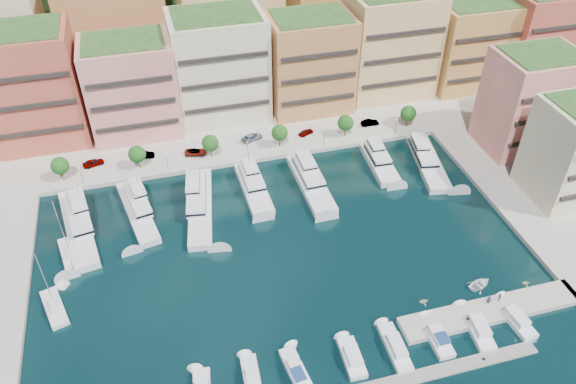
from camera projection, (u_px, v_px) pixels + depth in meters
name	position (u px, v px, depth m)	size (l,w,h in m)	color
ground	(284.00, 256.00, 104.48)	(400.00, 400.00, 0.00)	black
north_quay	(224.00, 96.00, 150.84)	(220.00, 64.00, 2.00)	#9E998E
hillside	(198.00, 27.00, 186.73)	(240.00, 40.00, 58.00)	#243A17
finger_pier	(490.00, 312.00, 94.17)	(32.00, 5.00, 2.00)	#9E998E
apartment_1	(33.00, 87.00, 125.30)	(20.00, 16.50, 26.80)	#B9523D
apartment_2	(131.00, 87.00, 129.37)	(20.00, 15.50, 22.80)	#F29487
apartment_3	(219.00, 66.00, 134.22)	(22.00, 16.50, 25.80)	beige
apartment_4	(309.00, 63.00, 137.87)	(20.00, 15.50, 23.80)	#B77644
apartment_5	(390.00, 43.00, 142.92)	(22.00, 16.50, 26.80)	#D5B671
apartment_6	(470.00, 44.00, 147.20)	(20.00, 15.50, 22.80)	#BB8D44
apartment_7	(542.00, 35.00, 149.17)	(22.00, 16.50, 24.80)	#B9523D
apartment_east_a	(530.00, 101.00, 124.36)	(18.00, 14.50, 22.80)	#F29487
backblock_1	(116.00, 32.00, 144.58)	(26.00, 18.00, 30.00)	#B77644
backblock_2	(230.00, 19.00, 150.73)	(26.00, 18.00, 30.00)	#D5B671
backblock_3	(336.00, 8.00, 156.88)	(26.00, 18.00, 30.00)	#BB8D44
tree_0	(60.00, 166.00, 118.33)	(3.80, 3.80, 5.65)	#473323
tree_1	(137.00, 154.00, 121.61)	(3.80, 3.80, 5.65)	#473323
tree_2	(210.00, 143.00, 124.89)	(3.80, 3.80, 5.65)	#473323
tree_3	(280.00, 133.00, 128.17)	(3.80, 3.80, 5.65)	#473323
tree_4	(346.00, 123.00, 131.45)	(3.80, 3.80, 5.65)	#473323
tree_5	(408.00, 113.00, 134.73)	(3.80, 3.80, 5.65)	#473323
lamppost_0	(80.00, 173.00, 118.01)	(0.30, 0.30, 4.20)	black
lamppost_1	(167.00, 159.00, 121.70)	(0.30, 0.30, 4.20)	black
lamppost_2	(248.00, 147.00, 125.39)	(0.30, 0.30, 4.20)	black
lamppost_3	(324.00, 135.00, 129.08)	(0.30, 0.30, 4.20)	black
lamppost_4	(396.00, 124.00, 132.77)	(0.30, 0.30, 4.20)	black
yacht_0	(78.00, 223.00, 109.71)	(8.30, 24.14, 7.30)	silver
yacht_1	(137.00, 209.00, 113.22)	(7.85, 20.84, 7.30)	silver
yacht_2	(200.00, 202.00, 114.53)	(8.16, 24.37, 7.30)	silver
yacht_3	(253.00, 184.00, 119.11)	(5.06, 17.73, 7.30)	silver
yacht_4	(310.00, 180.00, 120.55)	(5.43, 20.92, 7.30)	silver
yacht_5	(379.00, 160.00, 125.85)	(5.53, 15.67, 7.30)	silver
yacht_6	(427.00, 159.00, 126.25)	(8.66, 21.16, 7.30)	silver
cruiser_3	(253.00, 382.00, 83.40)	(2.93, 9.21, 2.55)	white
cruiser_4	(297.00, 372.00, 84.78)	(3.56, 8.79, 2.66)	white
cruiser_5	(352.00, 358.00, 86.64)	(3.08, 7.43, 2.55)	white
cruiser_6	(395.00, 348.00, 88.10)	(2.93, 9.18, 2.55)	white
cruiser_7	(437.00, 338.00, 89.56)	(2.84, 7.90, 2.66)	white
cruiser_8	(477.00, 328.00, 91.06)	(3.82, 9.21, 2.55)	white
cruiser_9	(515.00, 319.00, 92.49)	(3.34, 8.83, 2.55)	white
sailboat_1	(55.00, 308.00, 94.45)	(5.22, 9.41, 13.20)	silver
sailboat_2	(69.00, 254.00, 104.31)	(4.41, 9.17, 13.20)	silver
tender_1	(423.00, 301.00, 95.48)	(1.48, 1.72, 0.91)	beige
tender_2	(480.00, 284.00, 98.40)	(3.16, 4.43, 0.92)	white
tender_3	(526.00, 283.00, 98.77)	(1.26, 1.45, 0.77)	#EDEBB5
car_0	(93.00, 163.00, 124.23)	(1.85, 4.59, 1.56)	gray
car_1	(144.00, 155.00, 126.64)	(1.56, 4.47, 1.47)	gray
car_2	(196.00, 152.00, 127.54)	(2.29, 4.97, 1.38)	gray
car_3	(252.00, 137.00, 132.13)	(2.16, 5.32, 1.54)	gray
car_4	(306.00, 132.00, 133.99)	(1.57, 3.90, 1.33)	gray
car_5	(370.00, 123.00, 137.19)	(1.53, 4.38, 1.44)	gray
person_0	(489.00, 300.00, 93.81)	(0.67, 0.44, 1.84)	#25314A
person_1	(499.00, 297.00, 94.42)	(0.78, 0.61, 1.61)	#4F3F2F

